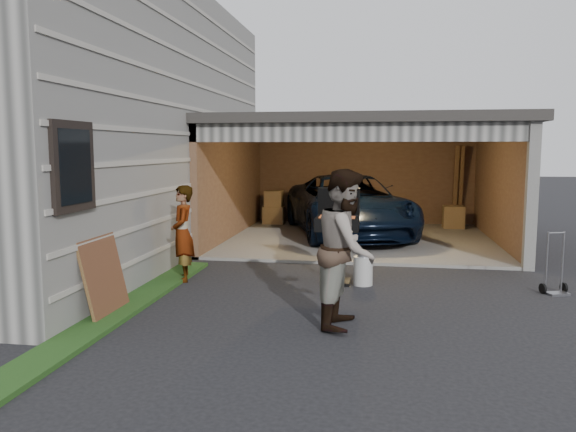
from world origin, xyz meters
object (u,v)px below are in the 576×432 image
(propane_tank, at_px, (363,271))
(plywood_panel, at_px, (104,277))
(woman, at_px, (183,233))
(man, at_px, (347,248))
(minivan, at_px, (348,207))
(bbq_grill, at_px, (337,227))
(hand_truck, at_px, (555,282))

(propane_tank, height_order, plywood_panel, plywood_panel)
(woman, bearing_deg, man, 34.71)
(minivan, height_order, bbq_grill, bbq_grill)
(woman, bearing_deg, hand_truck, 70.29)
(propane_tank, xyz_separation_m, hand_truck, (2.93, -0.10, -0.05))
(minivan, distance_m, hand_truck, 6.14)
(hand_truck, bearing_deg, minivan, 105.53)
(woman, distance_m, propane_tank, 3.05)
(propane_tank, relative_size, hand_truck, 0.49)
(hand_truck, bearing_deg, plywood_panel, 179.98)
(minivan, relative_size, propane_tank, 11.45)
(woman, xyz_separation_m, propane_tank, (3.00, 0.19, -0.57))
(propane_tank, bearing_deg, bbq_grill, 169.24)
(bbq_grill, height_order, plywood_panel, bbq_grill)
(bbq_grill, bearing_deg, woman, -173.99)
(bbq_grill, xyz_separation_m, plywood_panel, (-2.92, -2.33, -0.40))
(propane_tank, bearing_deg, hand_truck, -1.86)
(minivan, xyz_separation_m, plywood_panel, (-2.82, -7.19, -0.22))
(man, xyz_separation_m, hand_truck, (3.08, 2.06, -0.80))
(man, bearing_deg, bbq_grill, 14.33)
(minivan, relative_size, woman, 3.35)
(bbq_grill, distance_m, propane_tank, 0.82)
(bbq_grill, bearing_deg, propane_tank, -10.76)
(bbq_grill, distance_m, plywood_panel, 3.76)
(man, relative_size, plywood_panel, 1.84)
(woman, xyz_separation_m, bbq_grill, (2.56, 0.27, 0.13))
(man, relative_size, propane_tank, 4.18)
(plywood_panel, xyz_separation_m, hand_truck, (6.28, 2.15, -0.34))
(propane_tank, bearing_deg, plywood_panel, -146.15)
(bbq_grill, bearing_deg, man, -82.82)
(bbq_grill, relative_size, plywood_panel, 1.46)
(plywood_panel, bearing_deg, propane_tank, 33.85)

